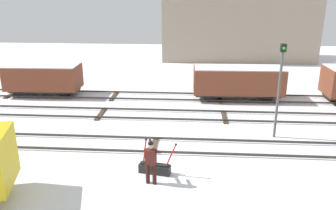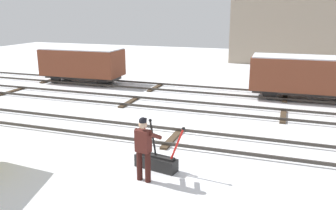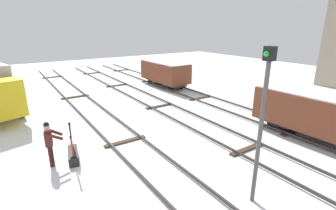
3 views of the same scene
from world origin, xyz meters
name	(u,v)px [view 1 (image 1 of 3)]	position (x,y,z in m)	size (l,w,h in m)	color
ground_plane	(154,147)	(0.00, 0.00, 0.00)	(60.00, 60.00, 0.00)	white
track_main_line	(154,145)	(0.00, 0.00, 0.11)	(44.00, 1.94, 0.18)	#38332D
track_siding_near	(162,114)	(0.00, 4.01, 0.11)	(44.00, 1.94, 0.18)	#38332D
track_siding_far	(166,96)	(0.00, 7.45, 0.11)	(44.00, 1.94, 0.18)	#38332D
switch_lever_frame	(155,167)	(0.29, -2.32, 0.25)	(1.52, 0.59, 1.45)	black
rail_worker	(151,160)	(0.24, -3.05, 0.97)	(0.62, 0.69, 1.73)	#351511
signal_post	(280,83)	(5.72, 1.54, 2.72)	(0.24, 0.32, 4.53)	#4C4C4C
apartment_building	(239,11)	(6.10, 21.40, 4.71)	(15.04, 5.64, 9.40)	gray
freight_car_back_track	(238,81)	(4.61, 7.45, 1.25)	(5.72, 2.14, 2.14)	#2D2B28
freight_car_mid_siding	(43,78)	(-8.21, 7.45, 1.23)	(4.85, 2.11, 2.10)	#2D2B28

